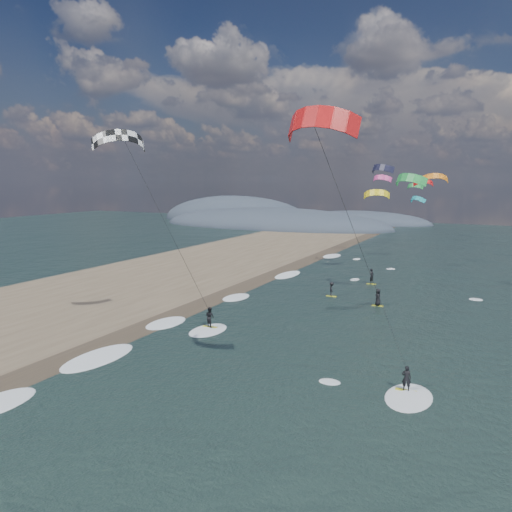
% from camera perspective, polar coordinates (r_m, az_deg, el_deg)
% --- Properties ---
extents(ground, '(260.00, 260.00, 0.00)m').
position_cam_1_polar(ground, '(26.78, -10.10, -18.79)').
color(ground, black).
rests_on(ground, ground).
extents(sand_strip, '(26.00, 240.00, 0.00)m').
position_cam_1_polar(sand_strip, '(49.62, -25.84, -6.51)').
color(sand_strip, brown).
rests_on(sand_strip, ground).
extents(wet_sand_strip, '(3.00, 240.00, 0.00)m').
position_cam_1_polar(wet_sand_strip, '(41.05, -15.36, -9.03)').
color(wet_sand_strip, '#382D23').
rests_on(wet_sand_strip, ground).
extents(coastal_hills, '(80.00, 41.00, 15.00)m').
position_cam_1_polar(coastal_hills, '(140.49, 1.40, 3.74)').
color(coastal_hills, '#3D4756').
rests_on(coastal_hills, ground).
extents(kitesurfer_near_a, '(7.57, 8.49, 16.19)m').
position_cam_1_polar(kitesurfer_near_a, '(25.12, 9.11, 7.65)').
color(kitesurfer_near_a, gold).
rests_on(kitesurfer_near_a, ground).
extents(kitesurfer_near_b, '(6.90, 9.28, 16.34)m').
position_cam_1_polar(kitesurfer_near_b, '(38.58, -11.87, 6.29)').
color(kitesurfer_near_b, gold).
rests_on(kitesurfer_near_b, ground).
extents(far_kitesurfers, '(6.42, 10.85, 1.85)m').
position_cam_1_polar(far_kitesurfers, '(54.24, 11.60, -3.64)').
color(far_kitesurfers, gold).
rests_on(far_kitesurfers, ground).
extents(bg_kite_field, '(12.76, 57.47, 6.39)m').
position_cam_1_polar(bg_kite_field, '(80.08, 16.93, 8.06)').
color(bg_kite_field, teal).
rests_on(bg_kite_field, ground).
extents(shoreline_surf, '(2.40, 79.40, 0.11)m').
position_cam_1_polar(shoreline_surf, '(43.83, -10.01, -7.70)').
color(shoreline_surf, white).
rests_on(shoreline_surf, ground).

